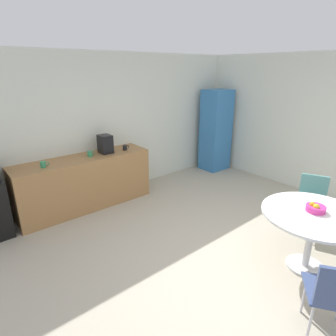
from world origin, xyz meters
TOP-DOWN VIEW (x-y plane):
  - ground_plane at (0.00, 0.00)m, footprint 6.00×6.00m
  - wall_back at (0.00, 3.00)m, footprint 6.00×0.10m
  - counter_block at (-0.69, 2.65)m, footprint 2.28×0.60m
  - locker_cabinet at (2.55, 2.55)m, footprint 0.60×0.50m
  - round_table at (0.68, -0.60)m, footprint 1.18×1.18m
  - chair_navy at (-0.15, -1.17)m, footprint 0.58×0.58m
  - chair_teal at (1.60, -0.19)m, footprint 0.55×0.55m
  - fruit_bowl at (0.72, -0.57)m, footprint 0.22×0.22m
  - mug_white at (-1.35, 2.55)m, footprint 0.13×0.08m
  - mug_green at (0.10, 2.58)m, footprint 0.13×0.08m
  - mug_red at (-0.56, 2.62)m, footprint 0.13×0.08m
  - coffee_maker at (-0.25, 2.65)m, footprint 0.20×0.24m

SIDE VIEW (x-z plane):
  - ground_plane at x=0.00m, z-range 0.00..0.00m
  - counter_block at x=-0.69m, z-range 0.00..0.90m
  - chair_navy at x=-0.15m, z-range 0.11..0.94m
  - chair_teal at x=1.60m, z-range 0.11..0.94m
  - round_table at x=0.68m, z-range 0.25..0.99m
  - fruit_bowl at x=0.72m, z-range 0.73..0.84m
  - locker_cabinet at x=2.55m, z-range 0.00..1.86m
  - mug_white at x=-1.35m, z-range 0.90..1.00m
  - mug_green at x=0.10m, z-range 0.90..1.00m
  - mug_red at x=-0.56m, z-range 0.90..1.00m
  - coffee_maker at x=-0.25m, z-range 0.90..1.22m
  - wall_back at x=0.00m, z-range 0.00..2.60m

